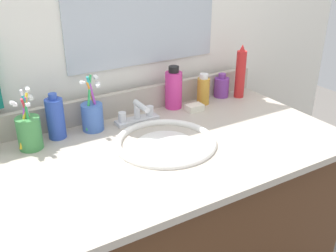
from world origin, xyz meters
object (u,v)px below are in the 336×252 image
at_px(faucet, 137,115).
at_px(bottle_shampoo_blue, 56,118).
at_px(bottle_spray_red, 240,73).
at_px(bottle_soap_pink, 174,89).
at_px(cup_green, 29,131).
at_px(bottle_oil_amber, 203,90).
at_px(soap_bar, 194,107).
at_px(bottle_cream_purple, 222,87).
at_px(cup_blue_plastic, 92,116).

relative_size(faucet, bottle_shampoo_blue, 1.04).
bearing_deg(bottle_spray_red, bottle_soap_pink, 172.25).
bearing_deg(cup_green, faucet, 0.71).
bearing_deg(bottle_oil_amber, faucet, -175.14).
xyz_separation_m(faucet, cup_green, (-0.37, -0.00, 0.03)).
bearing_deg(bottle_soap_pink, soap_bar, -52.28).
bearing_deg(bottle_cream_purple, bottle_spray_red, -34.07).
relative_size(bottle_soap_pink, soap_bar, 2.59).
bearing_deg(bottle_soap_pink, bottle_spray_red, -7.75).
distance_m(bottle_spray_red, bottle_cream_purple, 0.09).
height_order(faucet, cup_green, cup_green).
bearing_deg(bottle_oil_amber, bottle_spray_red, -4.44).
relative_size(bottle_spray_red, cup_blue_plastic, 1.13).
bearing_deg(cup_blue_plastic, bottle_spray_red, -0.88).
xyz_separation_m(bottle_shampoo_blue, cup_blue_plastic, (0.12, -0.00, -0.02)).
bearing_deg(bottle_oil_amber, bottle_soap_pink, 167.63).
bearing_deg(bottle_oil_amber, bottle_shampoo_blue, 179.88).
distance_m(faucet, soap_bar, 0.24).
height_order(bottle_oil_amber, cup_green, cup_green).
xyz_separation_m(faucet, bottle_oil_amber, (0.31, 0.03, 0.03)).
relative_size(bottle_soap_pink, bottle_cream_purple, 1.67).
xyz_separation_m(bottle_spray_red, cup_blue_plastic, (-0.64, 0.01, -0.05)).
relative_size(bottle_oil_amber, cup_green, 0.63).
bearing_deg(faucet, bottle_oil_amber, 4.86).
bearing_deg(bottle_oil_amber, cup_green, -177.41).
distance_m(faucet, cup_green, 0.37).
bearing_deg(bottle_shampoo_blue, faucet, -5.57).
distance_m(bottle_soap_pink, soap_bar, 0.11).
xyz_separation_m(bottle_shampoo_blue, soap_bar, (0.52, -0.04, -0.06)).
relative_size(bottle_cream_purple, bottle_shampoo_blue, 0.64).
xyz_separation_m(bottle_soap_pink, cup_blue_plastic, (-0.34, -0.03, -0.02)).
distance_m(bottle_soap_pink, cup_green, 0.56).
bearing_deg(faucet, cup_green, -179.29).
bearing_deg(cup_green, bottle_spray_red, 1.16).
height_order(bottle_cream_purple, soap_bar, bottle_cream_purple).
bearing_deg(faucet, soap_bar, -3.69).
bearing_deg(cup_blue_plastic, bottle_oil_amber, 0.45).
relative_size(faucet, cup_green, 0.81).
relative_size(bottle_soap_pink, cup_green, 0.84).
bearing_deg(faucet, bottle_spray_red, 1.50).
distance_m(bottle_spray_red, soap_bar, 0.26).
distance_m(faucet, bottle_cream_purple, 0.42).
bearing_deg(faucet, bottle_soap_pink, 15.94).
distance_m(faucet, bottle_spray_red, 0.49).
xyz_separation_m(cup_green, soap_bar, (0.61, -0.01, -0.05)).
distance_m(bottle_shampoo_blue, cup_green, 0.10).
height_order(bottle_shampoo_blue, cup_blue_plastic, cup_blue_plastic).
relative_size(bottle_oil_amber, bottle_soap_pink, 0.75).
bearing_deg(soap_bar, cup_green, 179.00).
xyz_separation_m(bottle_spray_red, bottle_shampoo_blue, (-0.76, 0.01, -0.03)).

